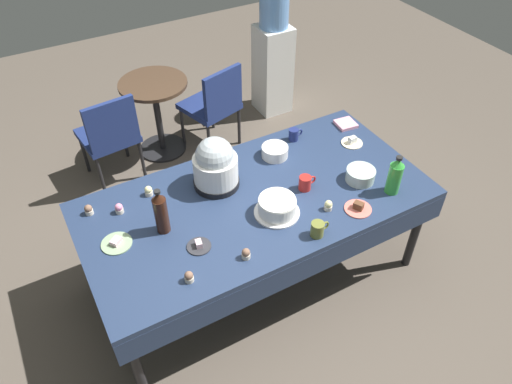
{
  "coord_description": "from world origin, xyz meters",
  "views": [
    {
      "loc": [
        -1.09,
        -1.95,
        2.83
      ],
      "look_at": [
        0.0,
        0.0,
        0.8
      ],
      "focal_mm": 33.95,
      "sensor_mm": 36.0,
      "label": 1
    }
  ],
  "objects_px": {
    "soda_bottle_cola": "(161,212)",
    "cupcake_rose": "(149,191)",
    "dessert_plate_coral": "(358,208)",
    "cupcake_cocoa": "(89,210)",
    "coffee_mug_red": "(305,183)",
    "slow_cooker": "(215,165)",
    "frosted_layer_cake": "(277,207)",
    "coffee_mug_navy": "(294,134)",
    "maroon_chair_left": "(110,133)",
    "coffee_mug_olive": "(318,229)",
    "dessert_plate_cream": "(352,142)",
    "round_cafe_table": "(156,104)",
    "ceramic_snack_bowl": "(275,152)",
    "cupcake_mint": "(189,277)",
    "maroon_chair_right": "(214,103)",
    "water_cooler": "(273,57)",
    "cupcake_vanilla": "(328,205)",
    "cupcake_lemon": "(246,254)",
    "soda_bottle_lime_soda": "(395,176)",
    "glass_salad_bowl": "(360,175)",
    "potluck_table": "(256,205)",
    "dessert_plate_charcoal": "(199,246)",
    "dessert_plate_sage": "(117,243)",
    "cupcake_berry": "(119,209)"
  },
  "relations": [
    {
      "from": "cupcake_mint",
      "to": "soda_bottle_cola",
      "type": "bearing_deg",
      "value": 87.58
    },
    {
      "from": "dessert_plate_charcoal",
      "to": "water_cooler",
      "type": "relative_size",
      "value": 0.11
    },
    {
      "from": "cupcake_vanilla",
      "to": "soda_bottle_cola",
      "type": "bearing_deg",
      "value": 160.66
    },
    {
      "from": "slow_cooker",
      "to": "coffee_mug_navy",
      "type": "bearing_deg",
      "value": 13.65
    },
    {
      "from": "coffee_mug_navy",
      "to": "cupcake_lemon",
      "type": "bearing_deg",
      "value": -135.8
    },
    {
      "from": "slow_cooker",
      "to": "cupcake_mint",
      "type": "distance_m",
      "value": 0.79
    },
    {
      "from": "maroon_chair_right",
      "to": "soda_bottle_lime_soda",
      "type": "bearing_deg",
      "value": -79.06
    },
    {
      "from": "cupcake_berry",
      "to": "soda_bottle_cola",
      "type": "distance_m",
      "value": 0.34
    },
    {
      "from": "dessert_plate_coral",
      "to": "soda_bottle_cola",
      "type": "xyz_separation_m",
      "value": [
        -1.1,
        0.42,
        0.13
      ]
    },
    {
      "from": "slow_cooker",
      "to": "cupcake_cocoa",
      "type": "distance_m",
      "value": 0.82
    },
    {
      "from": "slow_cooker",
      "to": "dessert_plate_sage",
      "type": "bearing_deg",
      "value": -165.7
    },
    {
      "from": "frosted_layer_cake",
      "to": "coffee_mug_olive",
      "type": "distance_m",
      "value": 0.29
    },
    {
      "from": "water_cooler",
      "to": "soda_bottle_cola",
      "type": "bearing_deg",
      "value": -135.12
    },
    {
      "from": "cupcake_rose",
      "to": "soda_bottle_cola",
      "type": "relative_size",
      "value": 0.22
    },
    {
      "from": "maroon_chair_right",
      "to": "round_cafe_table",
      "type": "xyz_separation_m",
      "value": [
        -0.47,
        0.22,
        0.01
      ]
    },
    {
      "from": "dessert_plate_cream",
      "to": "coffee_mug_navy",
      "type": "distance_m",
      "value": 0.42
    },
    {
      "from": "cupcake_rose",
      "to": "coffee_mug_red",
      "type": "height_order",
      "value": "coffee_mug_red"
    },
    {
      "from": "ceramic_snack_bowl",
      "to": "cupcake_mint",
      "type": "bearing_deg",
      "value": -143.56
    },
    {
      "from": "frosted_layer_cake",
      "to": "cupcake_rose",
      "type": "distance_m",
      "value": 0.82
    },
    {
      "from": "dessert_plate_cream",
      "to": "cupcake_lemon",
      "type": "xyz_separation_m",
      "value": [
        -1.17,
        -0.56,
        0.02
      ]
    },
    {
      "from": "soda_bottle_cola",
      "to": "cupcake_rose",
      "type": "bearing_deg",
      "value": 85.04
    },
    {
      "from": "coffee_mug_olive",
      "to": "cupcake_cocoa",
      "type": "bearing_deg",
      "value": 143.52
    },
    {
      "from": "cupcake_lemon",
      "to": "soda_bottle_lime_soda",
      "type": "bearing_deg",
      "value": 1.57
    },
    {
      "from": "coffee_mug_navy",
      "to": "water_cooler",
      "type": "relative_size",
      "value": 0.09
    },
    {
      "from": "dessert_plate_cream",
      "to": "dessert_plate_coral",
      "type": "xyz_separation_m",
      "value": [
        -0.39,
        -0.56,
        -0.0
      ]
    },
    {
      "from": "dessert_plate_coral",
      "to": "coffee_mug_red",
      "type": "height_order",
      "value": "coffee_mug_red"
    },
    {
      "from": "cupcake_mint",
      "to": "coffee_mug_navy",
      "type": "xyz_separation_m",
      "value": [
        1.17,
        0.8,
        0.01
      ]
    },
    {
      "from": "frosted_layer_cake",
      "to": "coffee_mug_navy",
      "type": "relative_size",
      "value": 2.54
    },
    {
      "from": "glass_salad_bowl",
      "to": "round_cafe_table",
      "type": "xyz_separation_m",
      "value": [
        -0.73,
        1.93,
        -0.29
      ]
    },
    {
      "from": "glass_salad_bowl",
      "to": "coffee_mug_olive",
      "type": "distance_m",
      "value": 0.59
    },
    {
      "from": "dessert_plate_charcoal",
      "to": "cupcake_rose",
      "type": "distance_m",
      "value": 0.56
    },
    {
      "from": "cupcake_vanilla",
      "to": "cupcake_lemon",
      "type": "bearing_deg",
      "value": -171.6
    },
    {
      "from": "coffee_mug_red",
      "to": "maroon_chair_left",
      "type": "relative_size",
      "value": 0.14
    },
    {
      "from": "coffee_mug_olive",
      "to": "maroon_chair_right",
      "type": "bearing_deg",
      "value": 82.38
    },
    {
      "from": "maroon_chair_left",
      "to": "coffee_mug_red",
      "type": "bearing_deg",
      "value": -61.65
    },
    {
      "from": "potluck_table",
      "to": "coffee_mug_olive",
      "type": "relative_size",
      "value": 18.29
    },
    {
      "from": "cupcake_rose",
      "to": "round_cafe_table",
      "type": "xyz_separation_m",
      "value": [
        0.53,
        1.39,
        -0.28
      ]
    },
    {
      "from": "cupcake_lemon",
      "to": "cupcake_rose",
      "type": "bearing_deg",
      "value": 111.14
    },
    {
      "from": "cupcake_cocoa",
      "to": "coffee_mug_red",
      "type": "xyz_separation_m",
      "value": [
        1.27,
        -0.45,
        0.02
      ]
    },
    {
      "from": "maroon_chair_right",
      "to": "maroon_chair_left",
      "type": "bearing_deg",
      "value": -179.84
    },
    {
      "from": "coffee_mug_red",
      "to": "coffee_mug_navy",
      "type": "bearing_deg",
      "value": 65.26
    },
    {
      "from": "dessert_plate_cream",
      "to": "round_cafe_table",
      "type": "relative_size",
      "value": 0.21
    },
    {
      "from": "soda_bottle_cola",
      "to": "maroon_chair_left",
      "type": "distance_m",
      "value": 1.55
    },
    {
      "from": "cupcake_vanilla",
      "to": "coffee_mug_red",
      "type": "relative_size",
      "value": 0.55
    },
    {
      "from": "potluck_table",
      "to": "cupcake_cocoa",
      "type": "distance_m",
      "value": 1.03
    },
    {
      "from": "frosted_layer_cake",
      "to": "ceramic_snack_bowl",
      "type": "distance_m",
      "value": 0.56
    },
    {
      "from": "slow_cooker",
      "to": "cupcake_mint",
      "type": "xyz_separation_m",
      "value": [
        -0.47,
        -0.63,
        -0.13
      ]
    },
    {
      "from": "frosted_layer_cake",
      "to": "maroon_chair_right",
      "type": "height_order",
      "value": "frosted_layer_cake"
    },
    {
      "from": "glass_salad_bowl",
      "to": "cupcake_mint",
      "type": "xyz_separation_m",
      "value": [
        -1.3,
        -0.21,
        -0.01
      ]
    },
    {
      "from": "dessert_plate_coral",
      "to": "cupcake_cocoa",
      "type": "xyz_separation_m",
      "value": [
        -1.45,
        0.77,
        0.02
      ]
    }
  ]
}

